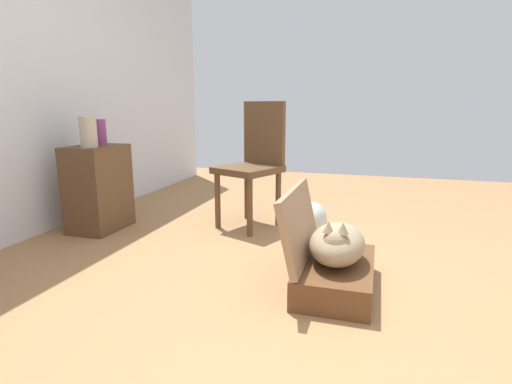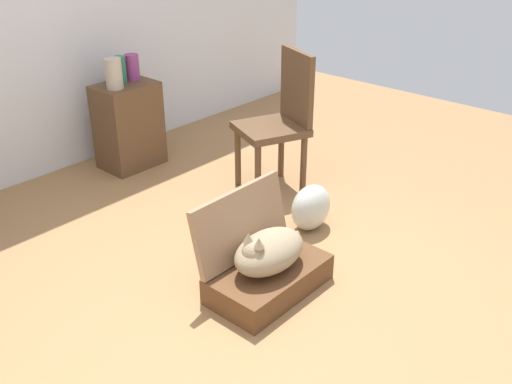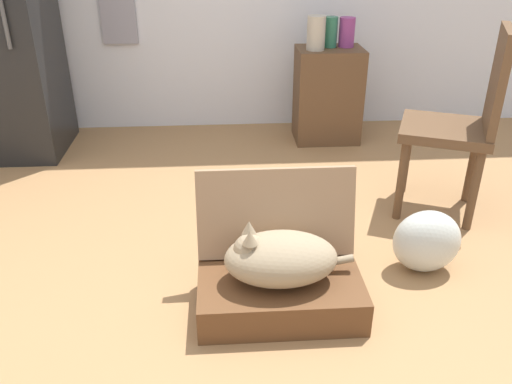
{
  "view_description": "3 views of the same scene",
  "coord_description": "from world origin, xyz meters",
  "px_view_note": "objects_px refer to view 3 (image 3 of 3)",
  "views": [
    {
      "loc": [
        -1.84,
        -0.19,
        0.95
      ],
      "look_at": [
        0.48,
        0.52,
        0.43
      ],
      "focal_mm": 28.45,
      "sensor_mm": 36.0,
      "label": 1
    },
    {
      "loc": [
        -1.79,
        -1.67,
        1.9
      ],
      "look_at": [
        0.25,
        0.14,
        0.51
      ],
      "focal_mm": 41.29,
      "sensor_mm": 36.0,
      "label": 2
    },
    {
      "loc": [
        -0.03,
        -1.69,
        1.4
      ],
      "look_at": [
        0.09,
        0.14,
        0.46
      ],
      "focal_mm": 36.97,
      "sensor_mm": 36.0,
      "label": 3
    }
  ],
  "objects_px": {
    "vase_tall": "(316,33)",
    "chair": "(463,120)",
    "cat": "(279,258)",
    "suitcase_base": "(280,294)",
    "side_table": "(328,95)",
    "vase_round": "(330,32)",
    "plastic_bag_white": "(427,241)",
    "vase_short": "(347,32)"
  },
  "relations": [
    {
      "from": "vase_tall",
      "to": "chair",
      "type": "bearing_deg",
      "value": -61.7
    },
    {
      "from": "cat",
      "to": "vase_tall",
      "type": "relative_size",
      "value": 2.39
    },
    {
      "from": "suitcase_base",
      "to": "cat",
      "type": "distance_m",
      "value": 0.18
    },
    {
      "from": "side_table",
      "to": "chair",
      "type": "distance_m",
      "value": 1.22
    },
    {
      "from": "suitcase_base",
      "to": "side_table",
      "type": "xyz_separation_m",
      "value": [
        0.53,
        1.86,
        0.25
      ]
    },
    {
      "from": "vase_tall",
      "to": "vase_round",
      "type": "distance_m",
      "value": 0.14
    },
    {
      "from": "side_table",
      "to": "cat",
      "type": "bearing_deg",
      "value": -106.23
    },
    {
      "from": "suitcase_base",
      "to": "cat",
      "type": "xyz_separation_m",
      "value": [
        -0.01,
        0.0,
        0.18
      ]
    },
    {
      "from": "side_table",
      "to": "vase_tall",
      "type": "height_order",
      "value": "vase_tall"
    },
    {
      "from": "suitcase_base",
      "to": "plastic_bag_white",
      "type": "height_order",
      "value": "plastic_bag_white"
    },
    {
      "from": "vase_short",
      "to": "chair",
      "type": "height_order",
      "value": "chair"
    },
    {
      "from": "vase_short",
      "to": "vase_round",
      "type": "distance_m",
      "value": 0.11
    },
    {
      "from": "vase_tall",
      "to": "side_table",
      "type": "bearing_deg",
      "value": 21.2
    },
    {
      "from": "plastic_bag_white",
      "to": "vase_round",
      "type": "xyz_separation_m",
      "value": [
        -0.14,
        1.67,
        0.6
      ]
    },
    {
      "from": "suitcase_base",
      "to": "vase_short",
      "type": "height_order",
      "value": "vase_short"
    },
    {
      "from": "plastic_bag_white",
      "to": "chair",
      "type": "relative_size",
      "value": 0.31
    },
    {
      "from": "suitcase_base",
      "to": "vase_tall",
      "type": "bearing_deg",
      "value": 76.95
    },
    {
      "from": "plastic_bag_white",
      "to": "vase_short",
      "type": "bearing_deg",
      "value": 91.07
    },
    {
      "from": "vase_short",
      "to": "vase_round",
      "type": "relative_size",
      "value": 0.97
    },
    {
      "from": "side_table",
      "to": "vase_short",
      "type": "relative_size",
      "value": 3.37
    },
    {
      "from": "vase_short",
      "to": "chair",
      "type": "bearing_deg",
      "value": -72.96
    },
    {
      "from": "vase_tall",
      "to": "vase_round",
      "type": "bearing_deg",
      "value": 35.2
    },
    {
      "from": "plastic_bag_white",
      "to": "vase_tall",
      "type": "relative_size",
      "value": 1.38
    },
    {
      "from": "vase_tall",
      "to": "vase_round",
      "type": "relative_size",
      "value": 1.1
    },
    {
      "from": "suitcase_base",
      "to": "vase_short",
      "type": "bearing_deg",
      "value": 71.27
    },
    {
      "from": "vase_tall",
      "to": "vase_short",
      "type": "xyz_separation_m",
      "value": [
        0.22,
        0.08,
        -0.01
      ]
    },
    {
      "from": "vase_short",
      "to": "cat",
      "type": "bearing_deg",
      "value": -108.98
    },
    {
      "from": "cat",
      "to": "chair",
      "type": "distance_m",
      "value": 1.29
    },
    {
      "from": "cat",
      "to": "plastic_bag_white",
      "type": "relative_size",
      "value": 1.73
    },
    {
      "from": "side_table",
      "to": "chair",
      "type": "bearing_deg",
      "value": -67.36
    },
    {
      "from": "vase_short",
      "to": "suitcase_base",
      "type": "bearing_deg",
      "value": -108.73
    },
    {
      "from": "vase_tall",
      "to": "suitcase_base",
      "type": "bearing_deg",
      "value": -103.05
    },
    {
      "from": "cat",
      "to": "chair",
      "type": "relative_size",
      "value": 0.53
    },
    {
      "from": "plastic_bag_white",
      "to": "vase_tall",
      "type": "distance_m",
      "value": 1.72
    },
    {
      "from": "plastic_bag_white",
      "to": "side_table",
      "type": "xyz_separation_m",
      "value": [
        -0.14,
        1.63,
        0.18
      ]
    },
    {
      "from": "suitcase_base",
      "to": "vase_tall",
      "type": "xyz_separation_m",
      "value": [
        0.42,
        1.82,
        0.68
      ]
    },
    {
      "from": "vase_tall",
      "to": "plastic_bag_white",
      "type": "bearing_deg",
      "value": -80.91
    },
    {
      "from": "suitcase_base",
      "to": "cat",
      "type": "relative_size",
      "value": 1.26
    },
    {
      "from": "cat",
      "to": "side_table",
      "type": "height_order",
      "value": "side_table"
    },
    {
      "from": "vase_tall",
      "to": "chair",
      "type": "distance_m",
      "value": 1.23
    },
    {
      "from": "suitcase_base",
      "to": "vase_short",
      "type": "distance_m",
      "value": 2.12
    },
    {
      "from": "cat",
      "to": "chair",
      "type": "height_order",
      "value": "chair"
    }
  ]
}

